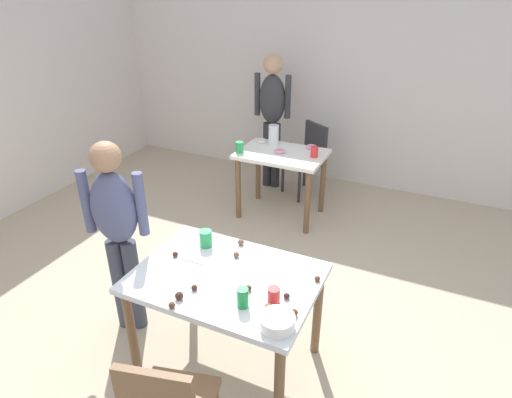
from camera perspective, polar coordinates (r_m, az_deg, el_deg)
The scene contains 29 objects.
ground_plane at distance 3.41m, azimuth -3.59°, elevation -17.90°, with size 6.40×6.40×0.00m, color tan.
wall_back at distance 5.54m, azimuth 12.31°, elevation 15.02°, with size 6.40×0.10×2.60m, color silver.
dining_table_near at distance 2.82m, azimuth -3.94°, elevation -11.62°, with size 1.15×0.82×0.75m.
dining_table_far at distance 4.69m, azimuth 3.39°, elevation 4.62°, with size 0.92×0.64×0.75m.
chair_far_table at distance 5.29m, azimuth 6.89°, elevation 5.76°, with size 0.55×0.55×0.87m.
person_girl_near at distance 3.13m, azimuth -17.81°, elevation -3.24°, with size 0.45×0.29×1.50m.
person_adult_far at distance 5.29m, azimuth 2.14°, elevation 11.62°, with size 0.45×0.22×1.64m.
mixing_bowl at distance 2.39m, azimuth 2.80°, elevation -15.84°, with size 0.19×0.19×0.07m, color white.
soda_can at distance 2.49m, azimuth -1.75°, elevation -12.85°, with size 0.07×0.07×0.12m, color #198438.
fork_near at distance 2.91m, azimuth -8.62°, elevation -8.03°, with size 0.17×0.02×0.01m, color silver.
cup_near_0 at distance 3.01m, azimuth -6.62°, elevation -5.18°, with size 0.09×0.09×0.12m, color green.
cup_near_1 at distance 2.53m, azimuth 2.35°, elevation -12.56°, with size 0.07×0.07×0.10m, color red.
cake_ball_0 at distance 2.72m, azimuth 8.05°, elevation -10.37°, with size 0.04×0.04×0.04m, color brown.
cake_ball_1 at distance 2.90m, azimuth -2.61°, elevation -7.32°, with size 0.04×0.04×0.04m, color brown.
cake_ball_2 at distance 2.55m, azimuth -11.01°, elevation -13.53°, with size 0.04×0.04×0.04m, color brown.
cake_ball_3 at distance 2.62m, azimuth -1.00°, elevation -11.67°, with size 0.04×0.04×0.04m, color #3D2319.
cake_ball_4 at distance 2.96m, azimuth -10.58°, elevation -7.15°, with size 0.04×0.04×0.04m, color #3D2319.
cake_ball_5 at distance 2.58m, azimuth 4.05°, elevation -12.61°, with size 0.04×0.04×0.04m, color #3D2319.
cake_ball_6 at distance 2.47m, azimuth 5.01°, elevation -14.67°, with size 0.04×0.04×0.04m, color brown.
cake_ball_7 at distance 2.65m, azimuth -8.06°, elevation -11.50°, with size 0.04×0.04×0.04m, color #3D2319.
cake_ball_8 at distance 2.60m, azimuth -10.08°, elevation -12.42°, with size 0.05×0.05×0.05m, color #3D2319.
cake_ball_9 at distance 2.49m, azimuth 1.66°, elevation -14.06°, with size 0.05×0.05×0.05m, color brown.
cake_ball_10 at distance 3.03m, azimuth -2.01°, elevation -5.69°, with size 0.04×0.04×0.04m, color brown.
pitcher_far at distance 4.83m, azimuth 2.34°, elevation 8.43°, with size 0.12×0.12×0.22m, color white.
cup_far_0 at distance 4.53m, azimuth 7.69°, elevation 6.17°, with size 0.08×0.08×0.11m, color red.
cup_far_1 at distance 4.62m, azimuth -2.19°, elevation 6.84°, with size 0.09×0.09×0.12m, color green.
donut_far_0 at distance 4.77m, azimuth 7.29°, elevation 6.80°, with size 0.12×0.12×0.04m, color pink.
donut_far_1 at distance 4.93m, azimuth 0.74°, elevation 7.69°, with size 0.11×0.11×0.03m, color white.
donut_far_2 at distance 4.63m, azimuth 3.16°, elevation 6.33°, with size 0.12×0.12×0.04m, color pink.
Camera 1 is at (1.19, -2.09, 2.42)m, focal length 30.41 mm.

